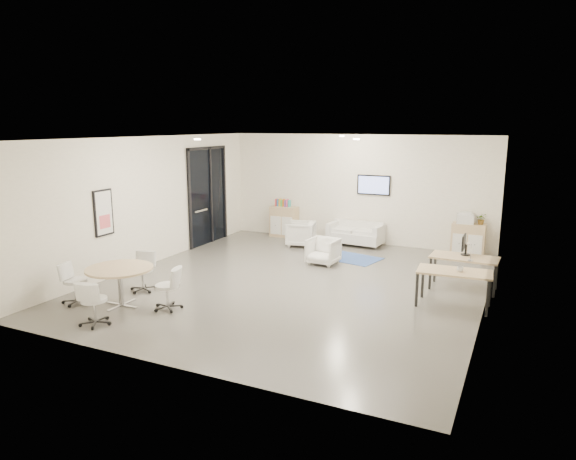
# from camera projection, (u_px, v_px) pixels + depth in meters

# --- Properties ---
(room_shell) EXTENTS (9.60, 10.60, 4.80)m
(room_shell) POSITION_uv_depth(u_px,v_px,m) (295.00, 212.00, 11.21)
(room_shell) COLOR #5C5954
(room_shell) RESTS_ON ground
(glass_door) EXTENTS (0.09, 1.90, 2.85)m
(glass_door) POSITION_uv_depth(u_px,v_px,m) (208.00, 193.00, 15.09)
(glass_door) COLOR black
(glass_door) RESTS_ON room_shell
(artwork) EXTENTS (0.05, 0.54, 1.04)m
(artwork) POSITION_uv_depth(u_px,v_px,m) (104.00, 213.00, 11.45)
(artwork) COLOR black
(artwork) RESTS_ON room_shell
(wall_tv) EXTENTS (0.98, 0.06, 0.58)m
(wall_tv) POSITION_uv_depth(u_px,v_px,m) (374.00, 185.00, 14.93)
(wall_tv) COLOR black
(wall_tv) RESTS_ON room_shell
(ceiling_spots) EXTENTS (3.14, 4.14, 0.03)m
(ceiling_spots) POSITION_uv_depth(u_px,v_px,m) (302.00, 138.00, 11.71)
(ceiling_spots) COLOR #FFEAC6
(ceiling_spots) RESTS_ON room_shell
(sideboard_left) EXTENTS (0.85, 0.44, 0.96)m
(sideboard_left) POSITION_uv_depth(u_px,v_px,m) (284.00, 222.00, 16.16)
(sideboard_left) COLOR tan
(sideboard_left) RESTS_ON room_shell
(sideboard_right) EXTENTS (0.86, 0.42, 0.86)m
(sideboard_right) POSITION_uv_depth(u_px,v_px,m) (468.00, 239.00, 13.88)
(sideboard_right) COLOR tan
(sideboard_right) RESTS_ON room_shell
(books) EXTENTS (0.49, 0.14, 0.22)m
(books) POSITION_uv_depth(u_px,v_px,m) (283.00, 203.00, 16.06)
(books) COLOR red
(books) RESTS_ON sideboard_left
(printer) EXTENTS (0.48, 0.42, 0.31)m
(printer) POSITION_uv_depth(u_px,v_px,m) (465.00, 218.00, 13.82)
(printer) COLOR white
(printer) RESTS_ON sideboard_right
(loveseat) EXTENTS (1.60, 0.89, 0.58)m
(loveseat) POSITION_uv_depth(u_px,v_px,m) (356.00, 234.00, 15.06)
(loveseat) COLOR silver
(loveseat) RESTS_ON room_shell
(blue_rug) EXTENTS (1.75, 1.35, 0.01)m
(blue_rug) POSITION_uv_depth(u_px,v_px,m) (349.00, 258.00, 13.64)
(blue_rug) COLOR #2E498E
(blue_rug) RESTS_ON room_shell
(armchair_left) EXTENTS (0.87, 0.90, 0.79)m
(armchair_left) POSITION_uv_depth(u_px,v_px,m) (301.00, 232.00, 14.93)
(armchair_left) COLOR silver
(armchair_left) RESTS_ON room_shell
(armchair_right) EXTENTS (0.75, 0.71, 0.73)m
(armchair_right) POSITION_uv_depth(u_px,v_px,m) (323.00, 250.00, 12.98)
(armchair_right) COLOR silver
(armchair_right) RESTS_ON room_shell
(desk_rear) EXTENTS (1.41, 0.75, 0.72)m
(desk_rear) POSITION_uv_depth(u_px,v_px,m) (464.00, 260.00, 10.94)
(desk_rear) COLOR tan
(desk_rear) RESTS_ON room_shell
(desk_front) EXTENTS (1.43, 0.78, 0.72)m
(desk_front) POSITION_uv_depth(u_px,v_px,m) (454.00, 274.00, 9.89)
(desk_front) COLOR tan
(desk_front) RESTS_ON room_shell
(monitor) EXTENTS (0.20, 0.50, 0.44)m
(monitor) POSITION_uv_depth(u_px,v_px,m) (464.00, 244.00, 11.02)
(monitor) COLOR black
(monitor) RESTS_ON desk_rear
(round_table) EXTENTS (1.28, 1.28, 0.78)m
(round_table) POSITION_uv_depth(u_px,v_px,m) (120.00, 272.00, 9.90)
(round_table) COLOR tan
(round_table) RESTS_ON room_shell
(meeting_chairs) EXTENTS (2.56, 2.56, 0.82)m
(meeting_chairs) POSITION_uv_depth(u_px,v_px,m) (121.00, 286.00, 9.96)
(meeting_chairs) COLOR white
(meeting_chairs) RESTS_ON room_shell
(plant_cabinet) EXTENTS (0.29, 0.32, 0.24)m
(plant_cabinet) POSITION_uv_depth(u_px,v_px,m) (481.00, 220.00, 13.64)
(plant_cabinet) COLOR #3F7F3F
(plant_cabinet) RESTS_ON sideboard_right
(plant_floor) EXTENTS (0.30, 0.38, 0.15)m
(plant_floor) POSITION_uv_depth(u_px,v_px,m) (83.00, 290.00, 10.74)
(plant_floor) COLOR #3F7F3F
(plant_floor) RESTS_ON room_shell
(cup) EXTENTS (0.12, 0.10, 0.12)m
(cup) POSITION_uv_depth(u_px,v_px,m) (460.00, 269.00, 9.81)
(cup) COLOR white
(cup) RESTS_ON desk_front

